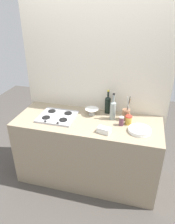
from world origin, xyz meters
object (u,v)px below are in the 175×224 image
Objects in this scene: mixing_bowl at (92,111)px; condiment_jar_rear at (121,121)px; condiment_jar_front at (129,120)px; stovetop_hob at (57,116)px; wine_bottle_leftmost at (108,104)px; utensil_crock at (126,114)px; plate_stack at (140,130)px; wine_bottle_mid_left at (113,110)px; butter_dish at (104,130)px.

mixing_bowl is 1.57× the size of condiment_jar_rear.
mixing_bowl is 1.61× the size of condiment_jar_front.
condiment_jar_rear is (-0.08, -0.05, 0.00)m from condiment_jar_front.
wine_bottle_leftmost reaches higher than stovetop_hob.
utensil_crock is at bearing -26.91° from wine_bottle_leftmost.
condiment_jar_front is (-0.14, 0.14, 0.03)m from plate_stack.
wine_bottle_mid_left reaches higher than wine_bottle_leftmost.
wine_bottle_mid_left reaches higher than plate_stack.
wine_bottle_mid_left is 1.97× the size of mixing_bowl.
wine_bottle_leftmost is at bearing 29.81° from mixing_bowl.
mixing_bowl is at bearing -150.19° from wine_bottle_leftmost.
butter_dish is at bearing -119.31° from utensil_crock.
condiment_jar_front is (0.20, -0.07, -0.08)m from wine_bottle_mid_left.
stovetop_hob is at bearing -175.92° from condiment_jar_front.
utensil_crock is at bearing 9.57° from wine_bottle_mid_left.
stovetop_hob is 4.15× the size of condiment_jar_front.
condiment_jar_rear is at bearing -103.79° from utensil_crock.
condiment_jar_rear is at bearing 51.64° from butter_dish.
condiment_jar_front is 0.97× the size of condiment_jar_rear.
wine_bottle_mid_left is at bearing 159.88° from condiment_jar_front.
butter_dish is (0.05, -0.49, -0.09)m from wine_bottle_leftmost.
stovetop_hob is 0.70m from wine_bottle_mid_left.
wine_bottle_mid_left is at bearing 147.88° from plate_stack.
butter_dish is 0.45× the size of utensil_crock.
butter_dish is at bearing -97.20° from wine_bottle_mid_left.
wine_bottle_leftmost is 2.17× the size of butter_dish.
wine_bottle_mid_left is at bearing -10.08° from mixing_bowl.
utensil_crock is (0.44, -0.02, 0.03)m from mixing_bowl.
wine_bottle_leftmost is 2.83× the size of condiment_jar_rear.
wine_bottle_mid_left is 0.19m from condiment_jar_rear.
condiment_jar_front is at bearing 46.87° from butter_dish.
mixing_bowl reaches higher than butter_dish.
condiment_jar_front reaches higher than butter_dish.
condiment_jar_rear reaches higher than mixing_bowl.
wine_bottle_mid_left is 1.06× the size of utensil_crock.
wine_bottle_leftmost is at bearing 153.09° from utensil_crock.
plate_stack is at bearing -23.07° from mixing_bowl.
wine_bottle_mid_left is 0.23m from condiment_jar_front.
plate_stack is 0.20m from condiment_jar_front.
wine_bottle_leftmost is at bearing 95.76° from butter_dish.
mixing_bowl is 0.44m from utensil_crock.
wine_bottle_leftmost reaches higher than condiment_jar_rear.
butter_dish is (0.23, -0.38, -0.01)m from mixing_bowl.
stovetop_hob is at bearing -179.18° from condiment_jar_rear.
condiment_jar_front reaches higher than mixing_bowl.
plate_stack is at bearing -45.26° from condiment_jar_front.
utensil_crock is 2.99× the size of condiment_jar_front.
wine_bottle_leftmost reaches higher than butter_dish.
utensil_crock reaches higher than condiment_jar_rear.
plate_stack is (1.02, -0.08, 0.01)m from stovetop_hob.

